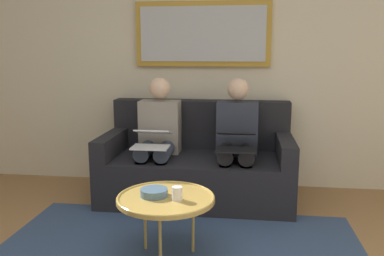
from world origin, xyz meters
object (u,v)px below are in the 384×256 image
object	(u,v)px
couch	(198,165)
coffee_table	(166,199)
laptop_black	(236,141)
laptop_white	(152,139)
cup	(177,193)
person_left	(237,137)
framed_mirror	(203,34)
bowl	(154,192)
person_right	(158,135)

from	to	relation	value
couch	coffee_table	bearing A→B (deg)	86.69
coffee_table	laptop_black	bearing A→B (deg)	-115.79
laptop_white	couch	bearing A→B (deg)	-139.75
laptop_white	laptop_black	bearing A→B (deg)	-179.92
cup	person_left	bearing A→B (deg)	-106.58
couch	person_left	size ratio (longest dim) A/B	1.54
framed_mirror	laptop_black	bearing A→B (deg)	117.74
bowl	person_right	xyz separation A→B (m)	(0.22, -1.14, 0.15)
person_right	laptop_white	bearing A→B (deg)	90.00
person_right	bowl	bearing A→B (deg)	100.75
couch	laptop_black	distance (m)	0.58
couch	laptop_white	world-z (taller)	couch
coffee_table	cup	size ratio (longest dim) A/B	7.26
couch	person_right	bearing A→B (deg)	10.46
laptop_white	bowl	bearing A→B (deg)	103.58
couch	laptop_black	bearing A→B (deg)	139.85
cup	bowl	distance (m)	0.17
couch	laptop_white	size ratio (longest dim) A/B	5.06
laptop_white	person_right	bearing A→B (deg)	-90.00
person_right	framed_mirror	bearing A→B (deg)	-128.82
laptop_black	coffee_table	bearing A→B (deg)	64.21
person_left	laptop_black	bearing A→B (deg)	90.00
coffee_table	person_left	bearing A→B (deg)	-110.87
laptop_black	laptop_white	bearing A→B (deg)	0.08
framed_mirror	person_right	xyz separation A→B (m)	(0.37, 0.46, -0.94)
coffee_table	person_left	size ratio (longest dim) A/B	0.57
person_left	person_right	size ratio (longest dim) A/B	1.00
couch	bowl	world-z (taller)	couch
coffee_table	person_left	xyz separation A→B (m)	(-0.44, -1.15, 0.19)
framed_mirror	coffee_table	world-z (taller)	framed_mirror
person_left	laptop_white	bearing A→B (deg)	18.31
framed_mirror	laptop_white	xyz separation A→B (m)	(0.37, 0.70, -0.92)
cup	bowl	bearing A→B (deg)	-17.70
person_left	coffee_table	bearing A→B (deg)	69.13
person_left	framed_mirror	bearing A→B (deg)	-51.18
bowl	laptop_black	size ratio (longest dim) A/B	0.52
couch	framed_mirror	bearing A→B (deg)	-90.00
framed_mirror	person_left	size ratio (longest dim) A/B	1.18
person_left	laptop_black	distance (m)	0.24
person_left	person_right	xyz separation A→B (m)	(0.74, 0.00, 0.00)
laptop_white	person_left	bearing A→B (deg)	-161.69
couch	bowl	size ratio (longest dim) A/B	9.47
cup	bowl	world-z (taller)	cup
bowl	laptop_white	bearing A→B (deg)	-76.42
cup	laptop_white	xyz separation A→B (m)	(0.38, -0.95, 0.15)
bowl	framed_mirror	bearing A→B (deg)	-95.44
framed_mirror	couch	bearing A→B (deg)	90.00
framed_mirror	person_right	bearing A→B (deg)	51.18
person_right	cup	bearing A→B (deg)	107.76
laptop_black	person_right	xyz separation A→B (m)	(0.74, -0.24, -0.02)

